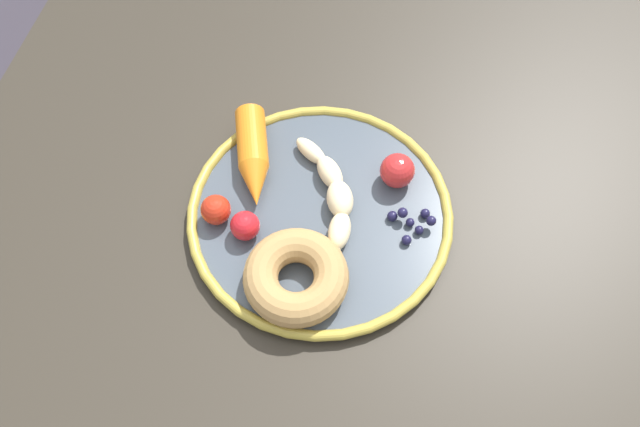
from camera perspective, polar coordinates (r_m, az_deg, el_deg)
ground_plane at (r=1.47m, az=0.58°, el=-13.00°), size 6.00×6.00×0.00m
dining_table at (r=0.89m, az=0.93°, el=-1.72°), size 1.04×0.92×0.70m
plate at (r=0.80m, az=-0.00°, el=-0.10°), size 0.31×0.31×0.02m
banana at (r=0.79m, az=1.00°, el=1.01°), size 0.18×0.10×0.03m
carrot_orange at (r=0.82m, az=-5.50°, el=4.61°), size 0.13×0.08×0.04m
donut at (r=0.74m, az=-1.98°, el=-5.21°), size 0.13×0.13×0.04m
blueberry_pile at (r=0.79m, az=7.49°, el=-0.67°), size 0.05×0.06×0.02m
tomato_near at (r=0.81m, az=6.35°, el=3.51°), size 0.04×0.04×0.04m
tomato_mid at (r=0.79m, az=-8.52°, el=0.31°), size 0.03×0.03×0.03m
tomato_far at (r=0.77m, az=-6.15°, el=-1.00°), size 0.03×0.03×0.03m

